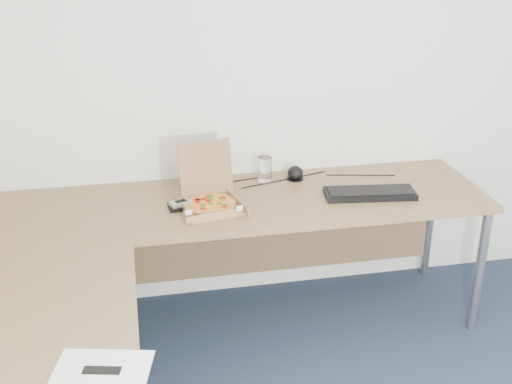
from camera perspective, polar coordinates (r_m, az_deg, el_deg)
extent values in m
cube|color=olive|center=(3.32, -1.25, -0.92)|extent=(2.50, 0.70, 0.03)
cube|color=olive|center=(2.35, -18.86, -13.60)|extent=(0.70, 1.50, 0.03)
cylinder|color=gray|center=(4.09, 14.84, -2.48)|extent=(0.05, 0.05, 0.70)
cube|color=#A17B4E|center=(3.23, -3.96, -1.35)|extent=(0.28, 0.28, 0.01)
cube|color=#A17B4E|center=(3.31, -4.39, 2.02)|extent=(0.28, 0.06, 0.28)
cylinder|color=#CB8746|center=(3.22, -3.96, -1.12)|extent=(0.25, 0.25, 0.02)
cylinder|color=#B7351E|center=(3.21, -3.97, -0.93)|extent=(0.22, 0.22, 0.00)
cylinder|color=white|center=(3.52, 0.78, 2.00)|extent=(0.08, 0.08, 0.13)
cube|color=black|center=(3.40, 9.86, -0.12)|extent=(0.48, 0.22, 0.03)
cube|color=black|center=(3.24, -6.58, -1.24)|extent=(0.12, 0.10, 0.02)
cube|color=#B2B5BA|center=(3.23, -6.56, -0.95)|extent=(0.12, 0.09, 0.02)
cube|color=white|center=(2.22, -13.25, -14.85)|extent=(0.35, 0.28, 0.00)
ellipsoid|color=black|center=(3.56, 3.43, 1.73)|extent=(0.09, 0.09, 0.08)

